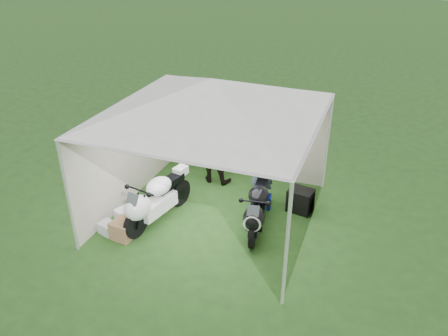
{
  "coord_description": "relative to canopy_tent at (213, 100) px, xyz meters",
  "views": [
    {
      "loc": [
        2.95,
        -7.24,
        5.32
      ],
      "look_at": [
        0.11,
        0.35,
        0.98
      ],
      "focal_mm": 35.0,
      "sensor_mm": 36.0,
      "label": 1
    }
  ],
  "objects": [
    {
      "name": "paddock_stand",
      "position": [
        0.89,
        0.62,
        -2.43
      ],
      "size": [
        0.43,
        0.31,
        0.3
      ],
      "primitive_type": "cube",
      "rotation": [
        0.0,
        0.0,
        0.15
      ],
      "color": "#0D19B5",
      "rests_on": "ground"
    },
    {
      "name": "equipment_box",
      "position": [
        1.7,
        0.78,
        -2.32
      ],
      "size": [
        0.57,
        0.49,
        0.51
      ],
      "primitive_type": "cube",
      "rotation": [
        0.0,
        0.0,
        -0.17
      ],
      "color": "black",
      "rests_on": "ground"
    },
    {
      "name": "motorcycle_black",
      "position": [
        1.02,
        -0.22,
        -2.06
      ],
      "size": [
        0.59,
        1.86,
        0.92
      ],
      "rotation": [
        0.0,
        0.0,
        0.15
      ],
      "color": "black",
      "rests_on": "ground"
    },
    {
      "name": "crate_2",
      "position": [
        -1.75,
        -1.39,
        -2.46
      ],
      "size": [
        0.39,
        0.35,
        0.24
      ],
      "primitive_type": "cube",
      "rotation": [
        0.0,
        0.0,
        -0.28
      ],
      "color": "#B0B3B9",
      "rests_on": "ground"
    },
    {
      "name": "crate_3",
      "position": [
        -1.49,
        -0.78,
        -2.44
      ],
      "size": [
        0.41,
        0.3,
        0.27
      ],
      "primitive_type": "cube",
      "rotation": [
        0.0,
        0.0,
        -0.04
      ],
      "color": "brown",
      "rests_on": "ground"
    },
    {
      "name": "crate_1",
      "position": [
        -1.37,
        -1.39,
        -2.39
      ],
      "size": [
        0.47,
        0.47,
        0.37
      ],
      "primitive_type": "cube",
      "rotation": [
        0.0,
        0.0,
        -0.13
      ],
      "color": "#8B6444",
      "rests_on": "ground"
    },
    {
      "name": "person_blue_jacket",
      "position": [
        0.81,
        0.73,
        -1.58
      ],
      "size": [
        0.66,
        0.83,
        1.98
      ],
      "primitive_type": "imported",
      "rotation": [
        0.0,
        0.0,
        -1.86
      ],
      "color": "slate",
      "rests_on": "ground"
    },
    {
      "name": "ground",
      "position": [
        0.0,
        -0.03,
        -2.58
      ],
      "size": [
        80.0,
        80.0,
        0.0
      ],
      "primitive_type": "plane",
      "color": "#1F3C18",
      "rests_on": "ground"
    },
    {
      "name": "canopy_tent",
      "position": [
        0.0,
        0.0,
        0.0
      ],
      "size": [
        5.66,
        5.66,
        3.0
      ],
      "color": "silver",
      "rests_on": "ground"
    },
    {
      "name": "person_dark_jacket",
      "position": [
        -0.53,
        1.39,
        -1.7
      ],
      "size": [
        0.88,
        0.7,
        1.76
      ],
      "primitive_type": "imported",
      "rotation": [
        0.0,
        0.0,
        3.1
      ],
      "color": "black",
      "rests_on": "ground"
    },
    {
      "name": "motorcycle_white",
      "position": [
        -1.02,
        -0.7,
        -2.02
      ],
      "size": [
        0.7,
        2.0,
        0.99
      ],
      "rotation": [
        0.0,
        0.0,
        -0.21
      ],
      "color": "black",
      "rests_on": "ground"
    },
    {
      "name": "crate_0",
      "position": [
        -1.55,
        -0.96,
        -2.42
      ],
      "size": [
        0.57,
        0.52,
        0.31
      ],
      "primitive_type": "cube",
      "rotation": [
        0.0,
        0.0,
        -0.41
      ],
      "color": "silver",
      "rests_on": "ground"
    }
  ]
}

